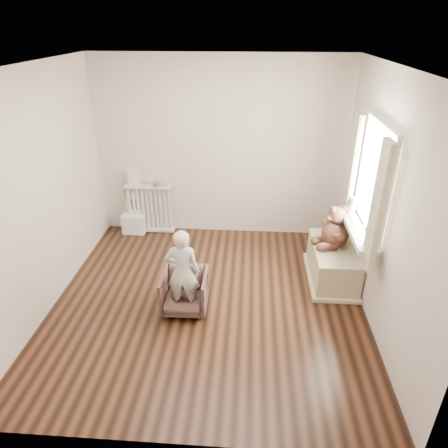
# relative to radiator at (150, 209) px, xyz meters

# --- Properties ---
(floor) EXTENTS (3.60, 3.60, 0.01)m
(floor) POSITION_rel_radiator_xyz_m (1.08, -1.68, -0.39)
(floor) COLOR black
(floor) RESTS_ON ground
(ceiling) EXTENTS (3.60, 3.60, 0.01)m
(ceiling) POSITION_rel_radiator_xyz_m (1.08, -1.68, 2.21)
(ceiling) COLOR white
(ceiling) RESTS_ON ground
(back_wall) EXTENTS (3.60, 0.02, 2.60)m
(back_wall) POSITION_rel_radiator_xyz_m (1.08, 0.12, 0.91)
(back_wall) COLOR beige
(back_wall) RESTS_ON ground
(front_wall) EXTENTS (3.60, 0.02, 2.60)m
(front_wall) POSITION_rel_radiator_xyz_m (1.08, -3.48, 0.91)
(front_wall) COLOR beige
(front_wall) RESTS_ON ground
(left_wall) EXTENTS (0.02, 3.60, 2.60)m
(left_wall) POSITION_rel_radiator_xyz_m (-0.72, -1.68, 0.91)
(left_wall) COLOR beige
(left_wall) RESTS_ON ground
(right_wall) EXTENTS (0.02, 3.60, 2.60)m
(right_wall) POSITION_rel_radiator_xyz_m (2.88, -1.68, 0.91)
(right_wall) COLOR beige
(right_wall) RESTS_ON ground
(window) EXTENTS (0.03, 0.90, 1.10)m
(window) POSITION_rel_radiator_xyz_m (2.84, -1.38, 1.06)
(window) COLOR white
(window) RESTS_ON right_wall
(window_sill) EXTENTS (0.22, 1.10, 0.06)m
(window_sill) POSITION_rel_radiator_xyz_m (2.75, -1.38, 0.48)
(window_sill) COLOR silver
(window_sill) RESTS_ON right_wall
(curtain_left) EXTENTS (0.06, 0.26, 1.30)m
(curtain_left) POSITION_rel_radiator_xyz_m (2.73, -1.95, 1.00)
(curtain_left) COLOR beige
(curtain_left) RESTS_ON right_wall
(curtain_right) EXTENTS (0.06, 0.26, 1.30)m
(curtain_right) POSITION_rel_radiator_xyz_m (2.73, -0.81, 1.00)
(curtain_right) COLOR beige
(curtain_right) RESTS_ON right_wall
(radiator) EXTENTS (0.72, 0.14, 0.76)m
(radiator) POSITION_rel_radiator_xyz_m (0.00, 0.00, 0.00)
(radiator) COLOR silver
(radiator) RESTS_ON floor
(paper_doll) EXTENTS (0.19, 0.02, 0.31)m
(paper_doll) POSITION_rel_radiator_xyz_m (-0.19, 0.00, 0.53)
(paper_doll) COLOR beige
(paper_doll) RESTS_ON radiator
(tin_a) EXTENTS (0.11, 0.11, 0.07)m
(tin_a) POSITION_rel_radiator_xyz_m (0.13, 0.00, 0.40)
(tin_a) COLOR #A59E8C
(tin_a) RESTS_ON radiator
(tin_b) EXTENTS (0.09, 0.09, 0.05)m
(tin_b) POSITION_rel_radiator_xyz_m (0.26, 0.00, 0.40)
(tin_b) COLOR #A59E8C
(tin_b) RESTS_ON radiator
(toy_vanity) EXTENTS (0.34, 0.25, 0.54)m
(toy_vanity) POSITION_rel_radiator_xyz_m (-0.25, -0.03, -0.11)
(toy_vanity) COLOR silver
(toy_vanity) RESTS_ON floor
(armchair) EXTENTS (0.51, 0.52, 0.47)m
(armchair) POSITION_rel_radiator_xyz_m (0.83, -1.83, -0.16)
(armchair) COLOR #50362D
(armchair) RESTS_ON floor
(child) EXTENTS (0.38, 0.25, 1.02)m
(child) POSITION_rel_radiator_xyz_m (0.83, -1.88, 0.14)
(child) COLOR beige
(child) RESTS_ON armchair
(toy_bench) EXTENTS (0.52, 0.97, 0.46)m
(toy_bench) POSITION_rel_radiator_xyz_m (2.60, -1.10, -0.19)
(toy_bench) COLOR #C6BA90
(toy_bench) RESTS_ON floor
(teddy_bear) EXTENTS (0.51, 0.44, 0.54)m
(teddy_bear) POSITION_rel_radiator_xyz_m (2.59, -1.07, 0.28)
(teddy_bear) COLOR #381D15
(teddy_bear) RESTS_ON toy_bench
(plush_cat) EXTENTS (0.25, 0.32, 0.23)m
(plush_cat) POSITION_rel_radiator_xyz_m (2.74, -0.98, 0.61)
(plush_cat) COLOR slate
(plush_cat) RESTS_ON window_sill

